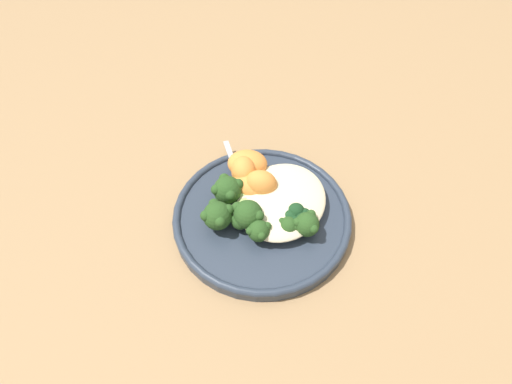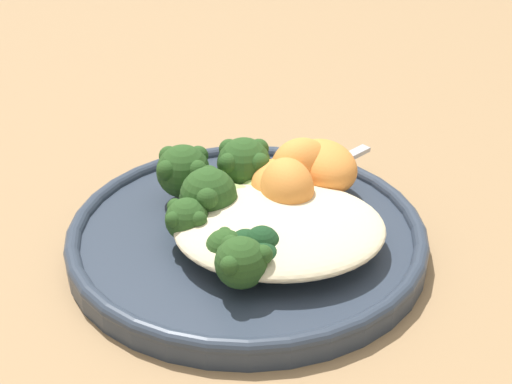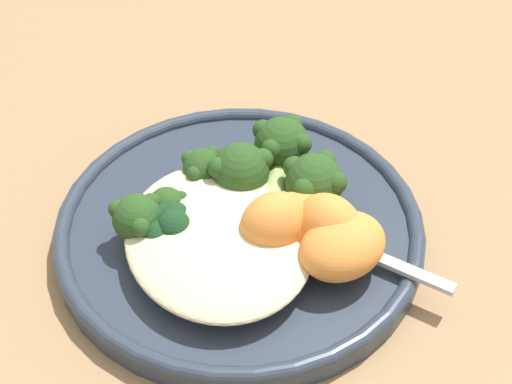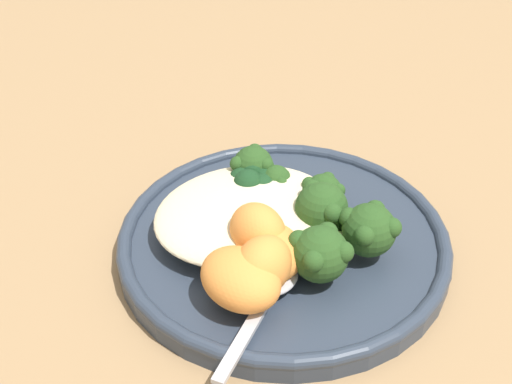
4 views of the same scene
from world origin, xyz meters
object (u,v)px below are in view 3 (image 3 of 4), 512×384
at_px(broccoli_stalk_2, 253,187).
at_px(broccoli_stalk_3, 242,175).
at_px(broccoli_stalk_6, 173,222).
at_px(broccoli_stalk_4, 217,182).
at_px(plate, 244,229).
at_px(kale_tuft, 163,224).
at_px(sweet_potato_chunk_0, 329,225).
at_px(sweet_potato_chunk_2, 298,219).
at_px(broccoli_stalk_1, 279,158).
at_px(sweet_potato_chunk_3, 274,223).
at_px(quinoa_mound, 219,238).
at_px(spoon, 335,238).
at_px(broccoli_stalk_0, 307,189).
at_px(sweet_potato_chunk_1, 343,246).
at_px(broccoli_stalk_5, 204,215).

height_order(broccoli_stalk_2, broccoli_stalk_3, broccoli_stalk_3).
bearing_deg(broccoli_stalk_6, broccoli_stalk_4, -124.52).
relative_size(plate, kale_tuft, 6.04).
xyz_separation_m(broccoli_stalk_2, sweet_potato_chunk_0, (-0.06, -0.04, 0.01)).
distance_m(broccoli_stalk_3, kale_tuft, 0.07).
bearing_deg(sweet_potato_chunk_2, broccoli_stalk_3, 26.96).
xyz_separation_m(plate, broccoli_stalk_6, (-0.00, 0.05, 0.03)).
bearing_deg(broccoli_stalk_3, plate, 161.37).
height_order(broccoli_stalk_1, broccoli_stalk_6, broccoli_stalk_1).
xyz_separation_m(plate, sweet_potato_chunk_2, (-0.03, -0.03, 0.03)).
bearing_deg(broccoli_stalk_1, sweet_potato_chunk_3, -174.54).
bearing_deg(broccoli_stalk_3, sweet_potato_chunk_0, -152.49).
xyz_separation_m(quinoa_mound, sweet_potato_chunk_2, (-0.00, -0.06, 0.01)).
distance_m(quinoa_mound, spoon, 0.08).
xyz_separation_m(broccoli_stalk_1, sweet_potato_chunk_2, (-0.06, 0.01, -0.00)).
height_order(broccoli_stalk_0, broccoli_stalk_3, same).
bearing_deg(sweet_potato_chunk_3, broccoli_stalk_2, 1.16).
distance_m(broccoli_stalk_4, broccoli_stalk_6, 0.05).
xyz_separation_m(sweet_potato_chunk_2, kale_tuft, (0.02, 0.09, -0.00)).
distance_m(plate, quinoa_mound, 0.04).
distance_m(broccoli_stalk_2, sweet_potato_chunk_3, 0.05).
height_order(sweet_potato_chunk_0, sweet_potato_chunk_1, sweet_potato_chunk_0).
distance_m(kale_tuft, spoon, 0.12).
bearing_deg(sweet_potato_chunk_3, plate, 23.98).
relative_size(broccoli_stalk_1, broccoli_stalk_3, 1.29).
bearing_deg(broccoli_stalk_5, quinoa_mound, 131.16).
height_order(quinoa_mound, broccoli_stalk_1, broccoli_stalk_1).
height_order(broccoli_stalk_6, sweet_potato_chunk_2, broccoli_stalk_6).
distance_m(sweet_potato_chunk_1, sweet_potato_chunk_3, 0.05).
distance_m(plate, sweet_potato_chunk_3, 0.05).
height_order(broccoli_stalk_0, spoon, broccoli_stalk_0).
distance_m(broccoli_stalk_0, sweet_potato_chunk_3, 0.04).
relative_size(broccoli_stalk_3, broccoli_stalk_4, 0.85).
distance_m(quinoa_mound, broccoli_stalk_6, 0.04).
height_order(plate, broccoli_stalk_6, broccoli_stalk_6).
xyz_separation_m(broccoli_stalk_2, broccoli_stalk_4, (0.01, 0.03, 0.00)).
bearing_deg(broccoli_stalk_3, broccoli_stalk_1, -73.99).
bearing_deg(sweet_potato_chunk_1, broccoli_stalk_1, 8.28).
bearing_deg(plate, sweet_potato_chunk_1, -139.41).
relative_size(broccoli_stalk_5, sweet_potato_chunk_1, 1.75).
bearing_deg(sweet_potato_chunk_0, broccoli_stalk_5, 60.64).
height_order(plate, broccoli_stalk_4, broccoli_stalk_4).
height_order(sweet_potato_chunk_1, kale_tuft, sweet_potato_chunk_1).
height_order(broccoli_stalk_4, sweet_potato_chunk_1, sweet_potato_chunk_1).
height_order(plate, sweet_potato_chunk_1, sweet_potato_chunk_1).
height_order(broccoli_stalk_6, spoon, broccoli_stalk_6).
distance_m(broccoli_stalk_5, broccoli_stalk_6, 0.02).
distance_m(plate, kale_tuft, 0.06).
bearing_deg(broccoli_stalk_5, broccoli_stalk_6, 40.47).
bearing_deg(plate, broccoli_stalk_1, -45.62).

